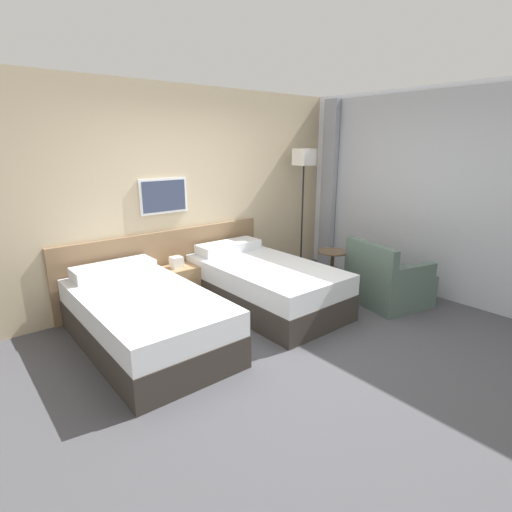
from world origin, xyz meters
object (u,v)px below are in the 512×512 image
at_px(bed_near_window, 264,284).
at_px(side_table, 332,264).
at_px(bed_near_door, 145,318).
at_px(armchair, 387,283).
at_px(nightstand, 178,285).
at_px(floor_lamp, 304,168).

bearing_deg(bed_near_window, side_table, -12.71).
relative_size(bed_near_door, armchair, 1.98).
relative_size(nightstand, floor_lamp, 0.32).
relative_size(bed_near_door, floor_lamp, 1.05).
xyz_separation_m(floor_lamp, side_table, (-0.32, -0.90, -1.23)).
bearing_deg(armchair, bed_near_window, 68.45).
relative_size(nightstand, side_table, 1.04).
relative_size(bed_near_window, nightstand, 3.25).
xyz_separation_m(side_table, armchair, (0.27, -0.68, -0.14)).
bearing_deg(bed_near_window, nightstand, 135.78).
distance_m(floor_lamp, armchair, 2.09).
relative_size(side_table, armchair, 0.59).
bearing_deg(side_table, armchair, -68.30).
xyz_separation_m(bed_near_door, nightstand, (0.80, 0.77, -0.04)).
bearing_deg(bed_near_door, armchair, -17.60).
relative_size(floor_lamp, armchair, 1.89).
bearing_deg(side_table, bed_near_window, 167.29).
relative_size(bed_near_door, nightstand, 3.25).
bearing_deg(bed_near_door, nightstand, 44.22).
distance_m(side_table, armchair, 0.75).
height_order(bed_near_window, nightstand, bed_near_window).
xyz_separation_m(bed_near_window, floor_lamp, (1.33, 0.67, 1.35)).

